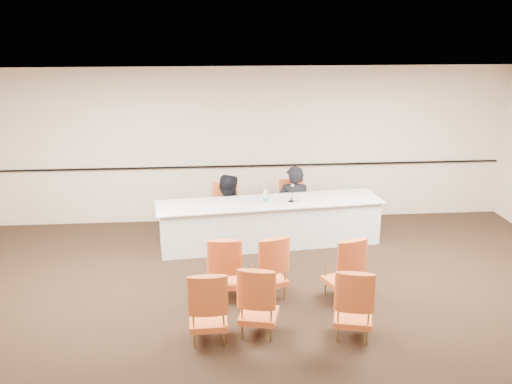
% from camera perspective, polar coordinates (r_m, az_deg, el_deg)
% --- Properties ---
extents(floor, '(10.00, 10.00, 0.00)m').
position_cam_1_polar(floor, '(7.82, 2.42, -12.37)').
color(floor, black).
rests_on(floor, ground).
extents(ceiling, '(10.00, 10.00, 0.00)m').
position_cam_1_polar(ceiling, '(6.88, 2.73, 10.03)').
color(ceiling, silver).
rests_on(ceiling, ground).
extents(wall_back, '(10.00, 0.04, 3.00)m').
position_cam_1_polar(wall_back, '(11.05, -0.13, 4.71)').
color(wall_back, beige).
rests_on(wall_back, ground).
extents(wall_rail, '(9.80, 0.04, 0.03)m').
position_cam_1_polar(wall_rail, '(11.11, -0.11, 2.65)').
color(wall_rail, black).
rests_on(wall_rail, wall_back).
extents(panel_table, '(4.01, 1.32, 0.79)m').
position_cam_1_polar(panel_table, '(10.05, 1.38, -3.10)').
color(panel_table, white).
rests_on(panel_table, ground).
extents(panelist_main, '(0.67, 0.47, 1.75)m').
position_cam_1_polar(panelist_main, '(10.71, 3.79, -1.89)').
color(panelist_main, black).
rests_on(panelist_main, ground).
extents(panelist_main_chair, '(0.55, 0.55, 0.95)m').
position_cam_1_polar(panelist_main_chair, '(10.68, 3.80, -1.45)').
color(panelist_main_chair, '#E95929').
rests_on(panelist_main_chair, ground).
extents(panelist_second, '(0.92, 0.78, 1.69)m').
position_cam_1_polar(panelist_second, '(10.50, -2.94, -2.70)').
color(panelist_second, black).
rests_on(panelist_second, ground).
extents(panelist_second_chair, '(0.55, 0.55, 0.95)m').
position_cam_1_polar(panelist_second_chair, '(10.44, -2.95, -1.87)').
color(panelist_second_chair, '#E95929').
rests_on(panelist_second_chair, ground).
extents(papers, '(0.35, 0.30, 0.00)m').
position_cam_1_polar(papers, '(9.95, 4.27, -0.93)').
color(papers, white).
rests_on(papers, panel_table).
extents(microphone, '(0.15, 0.22, 0.29)m').
position_cam_1_polar(microphone, '(9.88, 3.56, -0.19)').
color(microphone, black).
rests_on(microphone, panel_table).
extents(water_bottle, '(0.10, 0.10, 0.25)m').
position_cam_1_polar(water_bottle, '(9.78, 0.94, -0.44)').
color(water_bottle, teal).
rests_on(water_bottle, panel_table).
extents(drinking_glass, '(0.08, 0.08, 0.10)m').
position_cam_1_polar(drinking_glass, '(9.85, 1.38, -0.79)').
color(drinking_glass, white).
rests_on(drinking_glass, panel_table).
extents(coffee_cup, '(0.10, 0.10, 0.13)m').
position_cam_1_polar(coffee_cup, '(9.88, 4.76, -0.67)').
color(coffee_cup, white).
rests_on(coffee_cup, panel_table).
extents(aud_chair_front_left, '(0.54, 0.54, 0.95)m').
position_cam_1_polar(aud_chair_front_left, '(8.12, -3.08, -7.46)').
color(aud_chair_front_left, '#E95929').
rests_on(aud_chair_front_left, ground).
extents(aud_chair_front_mid, '(0.63, 0.63, 0.95)m').
position_cam_1_polar(aud_chair_front_mid, '(8.15, 1.21, -7.35)').
color(aud_chair_front_mid, '#E95929').
rests_on(aud_chair_front_mid, ground).
extents(aud_chair_front_right, '(0.63, 0.63, 0.95)m').
position_cam_1_polar(aud_chair_front_right, '(8.20, 8.77, -7.42)').
color(aud_chair_front_right, '#E95929').
rests_on(aud_chair_front_right, ground).
extents(aud_chair_back_left, '(0.51, 0.51, 0.95)m').
position_cam_1_polar(aud_chair_back_left, '(7.12, -4.82, -11.18)').
color(aud_chair_back_left, '#E95929').
rests_on(aud_chair_back_left, ground).
extents(aud_chair_back_mid, '(0.61, 0.61, 0.95)m').
position_cam_1_polar(aud_chair_back_mid, '(7.23, 0.29, -10.66)').
color(aud_chair_back_mid, '#E95929').
rests_on(aud_chair_back_mid, ground).
extents(aud_chair_back_right, '(0.61, 0.61, 0.95)m').
position_cam_1_polar(aud_chair_back_right, '(7.27, 9.75, -10.77)').
color(aud_chair_back_right, '#E95929').
rests_on(aud_chair_back_right, ground).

